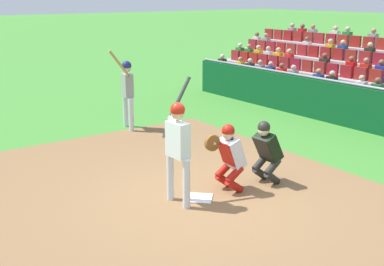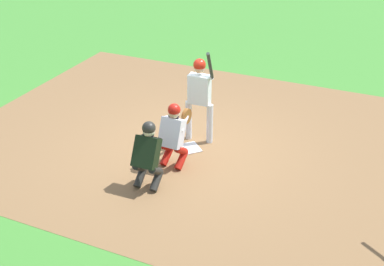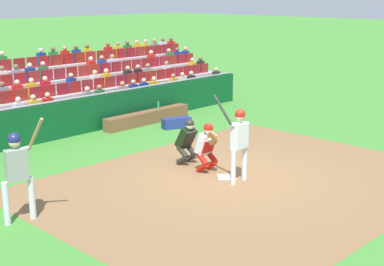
% 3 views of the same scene
% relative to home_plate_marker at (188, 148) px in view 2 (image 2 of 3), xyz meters
% --- Properties ---
extents(ground_plane, '(160.00, 160.00, 0.00)m').
position_rel_home_plate_marker_xyz_m(ground_plane, '(0.00, 0.00, -0.02)').
color(ground_plane, '#428B32').
extents(infield_dirt_patch, '(9.91, 7.74, 0.01)m').
position_rel_home_plate_marker_xyz_m(infield_dirt_patch, '(0.00, 0.50, -0.01)').
color(infield_dirt_patch, olive).
rests_on(infield_dirt_patch, ground_plane).
extents(home_plate_marker, '(0.62, 0.62, 0.02)m').
position_rel_home_plate_marker_xyz_m(home_plate_marker, '(0.00, 0.00, 0.00)').
color(home_plate_marker, white).
rests_on(home_plate_marker, infield_dirt_patch).
extents(batter_at_plate, '(0.70, 0.66, 2.15)m').
position_rel_home_plate_marker_xyz_m(batter_at_plate, '(0.07, 0.41, 1.11)').
color(batter_at_plate, silver).
rests_on(batter_at_plate, ground_plane).
extents(catcher_crouching, '(0.49, 0.72, 1.30)m').
position_rel_home_plate_marker_xyz_m(catcher_crouching, '(-0.01, -0.66, 0.71)').
color(catcher_crouching, '#B1180F').
rests_on(catcher_crouching, ground_plane).
extents(home_plate_umpire, '(0.47, 0.49, 1.27)m').
position_rel_home_plate_marker_xyz_m(home_plate_umpire, '(-0.14, -1.48, 0.68)').
color(home_plate_umpire, '#272623').
rests_on(home_plate_umpire, ground_plane).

